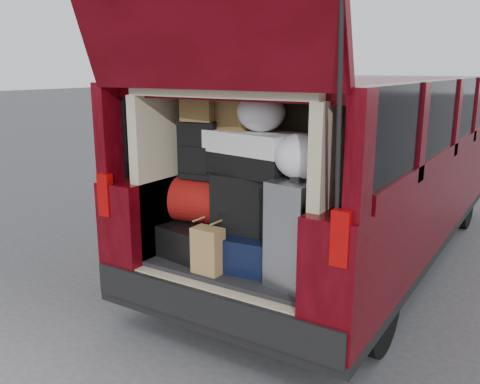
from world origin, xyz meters
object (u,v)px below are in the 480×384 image
Objects in this scene: silver_roller at (303,231)px; twotone_duffel at (253,153)px; navy_hardshell at (253,247)px; kraft_bag at (208,251)px; red_duffel at (209,201)px; black_soft_case at (256,203)px; backpack at (201,150)px; black_hardshell at (203,238)px.

silver_roller is 1.04× the size of twotone_duffel.
kraft_bag is at bearing -125.82° from navy_hardshell.
twotone_duffel is at bearing -4.79° from red_duffel.
black_soft_case is (0.00, 0.03, 0.31)m from navy_hardshell.
silver_roller is 1.61× the size of backpack.
silver_roller reaches higher than kraft_bag.
twotone_duffel is at bearing 125.01° from navy_hardshell.
black_soft_case reaches higher than black_hardshell.
backpack is (-0.45, 0.01, 0.64)m from navy_hardshell.
black_soft_case is (0.39, 0.02, 0.04)m from red_duffel.
silver_roller reaches higher than black_soft_case.
twotone_duffel is at bearing 15.35° from black_hardshell.
red_duffel is 0.39m from black_soft_case.
black_hardshell is at bearing -165.37° from red_duffel.
kraft_bag is (0.26, -0.29, 0.04)m from black_hardshell.
navy_hardshell is 0.78m from backpack.
black_hardshell is at bearing 174.36° from navy_hardshell.
black_soft_case is at bearing 173.45° from silver_roller.
kraft_bag is 0.45m from red_duffel.
silver_roller is 0.97m from backpack.
backpack is at bearing 171.65° from navy_hardshell.
kraft_bag is at bearing -54.69° from backpack.
silver_roller is (0.84, -0.09, 0.22)m from black_hardshell.
backpack is at bearing -166.58° from twotone_duffel.
silver_roller is at bearing -16.72° from red_duffel.
kraft_bag is (-0.17, -0.30, 0.04)m from navy_hardshell.
twotone_duffel is (0.39, 0.04, 0.66)m from black_hardshell.
red_duffel is at bearing -177.31° from silver_roller.
black_hardshell is 1.37× the size of backpack.
kraft_bag is 0.46m from black_soft_case.
black_soft_case reaches higher than navy_hardshell.
silver_roller is 1.21× the size of black_soft_case.
navy_hardshell reaches higher than black_hardshell.
black_hardshell is 0.88× the size of twotone_duffel.
twotone_duffel is (-0.03, 0.04, 0.65)m from navy_hardshell.
red_duffel is 0.92× the size of black_soft_case.
silver_roller is at bearing -19.65° from navy_hardshell.
backpack is at bearing 145.43° from black_hardshell.
navy_hardshell is 0.84× the size of twotone_duffel.
twotone_duffel reaches higher than kraft_bag.
backpack is at bearing 175.90° from black_soft_case.
red_duffel reaches higher than navy_hardshell.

